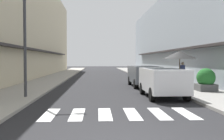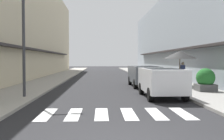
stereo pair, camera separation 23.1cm
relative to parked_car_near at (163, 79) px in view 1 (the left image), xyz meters
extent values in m
plane|color=#232326|center=(-2.52, 12.92, -0.92)|extent=(112.35, 112.35, 0.00)
cube|color=#9E998E|center=(-7.60, 12.92, -0.86)|extent=(3.01, 71.49, 0.12)
cube|color=gray|center=(2.55, 12.92, -0.86)|extent=(3.01, 71.49, 0.12)
cube|color=beige|center=(-11.60, 14.47, 4.73)|extent=(5.00, 47.96, 11.30)
cube|color=#332D2D|center=(-8.85, 14.47, 1.88)|extent=(0.50, 33.57, 0.16)
cube|color=#939EA8|center=(6.56, 14.47, 3.65)|extent=(5.00, 47.96, 9.14)
cube|color=#332D2D|center=(3.81, 14.47, 1.88)|extent=(0.50, 33.57, 0.16)
cube|color=silver|center=(-4.90, -4.00, -0.91)|extent=(0.45, 2.20, 0.01)
cube|color=silver|center=(-3.95, -4.00, -0.91)|extent=(0.45, 2.20, 0.01)
cube|color=silver|center=(-3.00, -4.00, -0.91)|extent=(0.45, 2.20, 0.01)
cube|color=silver|center=(-2.05, -4.00, -0.91)|extent=(0.45, 2.20, 0.01)
cube|color=silver|center=(-1.10, -4.00, -0.91)|extent=(0.45, 2.20, 0.01)
cube|color=silver|center=(-0.15, -4.00, -0.91)|extent=(0.45, 2.20, 0.01)
cube|color=silver|center=(0.00, 0.04, -0.04)|extent=(1.78, 3.94, 1.13)
cube|color=black|center=(0.00, -0.16, 0.27)|extent=(1.48, 2.21, 0.56)
cylinder|color=black|center=(-0.80, 1.33, -0.60)|extent=(0.22, 0.64, 0.64)
cylinder|color=black|center=(0.79, 1.34, -0.60)|extent=(0.22, 0.64, 0.64)
cylinder|color=black|center=(-0.79, -1.26, -0.60)|extent=(0.22, 0.64, 0.64)
cylinder|color=black|center=(0.80, -1.25, -0.60)|extent=(0.22, 0.64, 0.64)
cube|color=#4C5156|center=(0.00, 5.61, -0.04)|extent=(1.80, 4.41, 1.13)
cube|color=black|center=(0.00, 5.39, 0.27)|extent=(1.50, 2.48, 0.56)
cylinder|color=black|center=(-0.81, 7.05, -0.60)|extent=(0.23, 0.64, 0.64)
cylinder|color=black|center=(0.78, 7.07, -0.60)|extent=(0.23, 0.64, 0.64)
cylinder|color=black|center=(-0.78, 4.15, -0.60)|extent=(0.23, 0.64, 0.64)
cylinder|color=black|center=(0.81, 4.17, -0.60)|extent=(0.23, 0.64, 0.64)
cylinder|color=#38383D|center=(-6.71, -0.19, 2.05)|extent=(0.14, 0.14, 5.70)
cylinder|color=#262626|center=(2.41, 5.07, -0.77)|extent=(0.48, 0.48, 0.06)
cylinder|color=#4C3823|center=(2.41, 5.07, 0.26)|extent=(0.06, 0.06, 2.12)
cone|color=black|center=(2.41, 5.07, 1.32)|extent=(2.35, 2.35, 0.55)
cube|color=#4C4C4C|center=(2.94, 1.79, -0.60)|extent=(1.03, 1.03, 0.39)
sphere|color=#236628|center=(2.94, 1.79, -0.03)|extent=(1.07, 1.07, 1.07)
cylinder|color=#282B33|center=(2.64, 5.11, -0.41)|extent=(0.26, 0.26, 0.79)
cylinder|color=navy|center=(2.64, 5.11, 0.30)|extent=(0.34, 0.34, 0.62)
sphere|color=tan|center=(2.64, 5.11, 0.72)|extent=(0.21, 0.21, 0.21)
camera|label=1|loc=(-3.24, -13.29, 0.96)|focal=43.28mm
camera|label=2|loc=(-3.01, -13.30, 0.96)|focal=43.28mm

